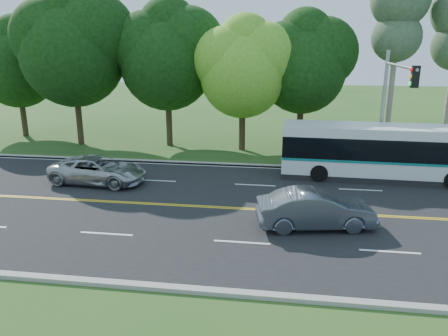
# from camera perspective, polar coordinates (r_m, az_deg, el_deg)

# --- Properties ---
(ground) EXTENTS (120.00, 120.00, 0.00)m
(ground) POSITION_cam_1_polar(r_m,az_deg,el_deg) (20.30, 4.78, -5.48)
(ground) COLOR #214C19
(ground) RESTS_ON ground
(road) EXTENTS (60.00, 14.00, 0.02)m
(road) POSITION_cam_1_polar(r_m,az_deg,el_deg) (20.30, 4.78, -5.45)
(road) COLOR black
(road) RESTS_ON ground
(curb_north) EXTENTS (60.00, 0.30, 0.15)m
(curb_north) POSITION_cam_1_polar(r_m,az_deg,el_deg) (27.04, 5.72, 0.28)
(curb_north) COLOR gray
(curb_north) RESTS_ON ground
(curb_south) EXTENTS (60.00, 0.30, 0.15)m
(curb_south) POSITION_cam_1_polar(r_m,az_deg,el_deg) (13.89, 2.89, -16.15)
(curb_south) COLOR gray
(curb_south) RESTS_ON ground
(grass_verge) EXTENTS (60.00, 4.00, 0.10)m
(grass_verge) POSITION_cam_1_polar(r_m,az_deg,el_deg) (28.83, 5.89, 1.24)
(grass_verge) COLOR #214C19
(grass_verge) RESTS_ON ground
(lane_markings) EXTENTS (57.60, 13.82, 0.00)m
(lane_markings) POSITION_cam_1_polar(r_m,az_deg,el_deg) (20.30, 4.52, -5.41)
(lane_markings) COLOR gold
(lane_markings) RESTS_ON road
(tree_row) EXTENTS (44.70, 9.10, 13.84)m
(tree_row) POSITION_cam_1_polar(r_m,az_deg,el_deg) (31.56, -3.19, 14.89)
(tree_row) COLOR black
(tree_row) RESTS_ON ground
(bougainvillea_hedge) EXTENTS (9.50, 2.25, 1.50)m
(bougainvillea_hedge) POSITION_cam_1_polar(r_m,az_deg,el_deg) (28.50, 20.44, 1.49)
(bougainvillea_hedge) COLOR maroon
(bougainvillea_hedge) RESTS_ON ground
(traffic_signal) EXTENTS (0.42, 6.10, 7.00)m
(traffic_signal) POSITION_cam_1_polar(r_m,az_deg,el_deg) (25.01, 21.05, 8.73)
(traffic_signal) COLOR #919499
(traffic_signal) RESTS_ON ground
(transit_bus) EXTENTS (11.55, 2.82, 3.00)m
(transit_bus) POSITION_cam_1_polar(r_m,az_deg,el_deg) (25.83, 20.48, 1.83)
(transit_bus) COLOR silver
(transit_bus) RESTS_ON road
(sedan) EXTENTS (5.05, 2.56, 1.59)m
(sedan) POSITION_cam_1_polar(r_m,az_deg,el_deg) (18.50, 11.88, -5.31)
(sedan) COLOR #545C66
(sedan) RESTS_ON road
(suv) EXTENTS (5.37, 2.79, 1.45)m
(suv) POSITION_cam_1_polar(r_m,az_deg,el_deg) (24.69, -16.12, -0.25)
(suv) COLOR #ABAEB0
(suv) RESTS_ON road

